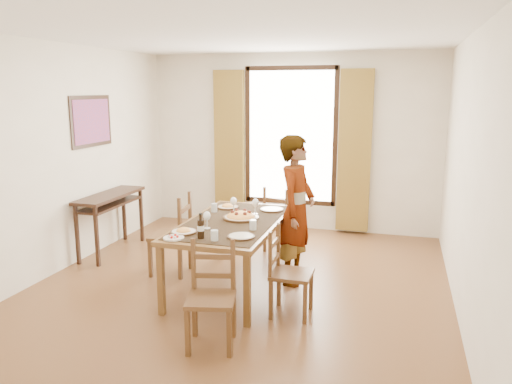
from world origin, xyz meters
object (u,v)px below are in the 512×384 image
(dining_table, at_px, (233,226))
(pasta_platter, at_px, (241,214))
(man, at_px, (296,210))
(console_table, at_px, (110,202))

(dining_table, height_order, pasta_platter, pasta_platter)
(dining_table, bearing_deg, man, 29.59)
(dining_table, relative_size, man, 1.11)
(pasta_platter, bearing_deg, dining_table, -120.37)
(dining_table, xyz_separation_m, man, (0.63, 0.36, 0.14))
(console_table, height_order, dining_table, console_table)
(console_table, xyz_separation_m, man, (2.59, -0.33, 0.15))
(dining_table, bearing_deg, pasta_platter, 59.63)
(console_table, relative_size, pasta_platter, 3.00)
(console_table, height_order, man, man)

